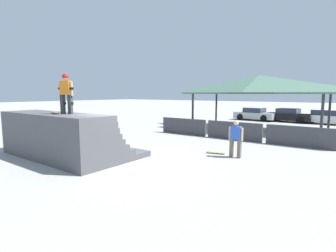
% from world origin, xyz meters
% --- Properties ---
extents(ground_plane, '(160.00, 160.00, 0.00)m').
position_xyz_m(ground_plane, '(0.00, 0.00, 0.00)').
color(ground_plane, '#A3A09B').
extents(quarter_pipe_ramp, '(5.89, 3.50, 1.89)m').
position_xyz_m(quarter_pipe_ramp, '(-2.34, -0.91, 0.81)').
color(quarter_pipe_ramp, '#4C4C51').
rests_on(quarter_pipe_ramp, ground).
extents(skater_on_deck, '(0.67, 0.39, 1.57)m').
position_xyz_m(skater_on_deck, '(-1.49, -1.16, 2.79)').
color(skater_on_deck, '#2D2D33').
rests_on(skater_on_deck, quarter_pipe_ramp).
extents(skateboard_on_deck, '(0.82, 0.44, 0.09)m').
position_xyz_m(skateboard_on_deck, '(-1.94, -1.38, 1.95)').
color(skateboard_on_deck, silver).
rests_on(skateboard_on_deck, quarter_pipe_ramp).
extents(bystander_walking, '(0.63, 0.21, 1.57)m').
position_xyz_m(bystander_walking, '(3.63, 3.38, 0.88)').
color(bystander_walking, '#6B6051').
rests_on(bystander_walking, ground).
extents(skateboard_on_ground, '(0.83, 0.40, 0.09)m').
position_xyz_m(skateboard_on_ground, '(2.64, 3.52, 0.06)').
color(skateboard_on_ground, green).
rests_on(skateboard_on_ground, ground).
extents(barrier_fence, '(10.30, 0.12, 1.05)m').
position_xyz_m(barrier_fence, '(1.87, 7.40, 0.53)').
color(barrier_fence, '#3D3D42').
rests_on(barrier_fence, ground).
extents(pavilion_shelter, '(10.27, 4.79, 4.01)m').
position_xyz_m(pavilion_shelter, '(1.59, 12.47, 3.33)').
color(pavilion_shelter, '#2D2D33').
rests_on(pavilion_shelter, ground).
extents(parked_car_silver, '(4.14, 2.13, 1.27)m').
position_xyz_m(parked_car_silver, '(-0.85, 19.36, 0.60)').
color(parked_car_silver, '#A8AAAF').
rests_on(parked_car_silver, ground).
extents(parked_car_black, '(4.21, 2.17, 1.27)m').
position_xyz_m(parked_car_black, '(2.24, 19.75, 0.60)').
color(parked_car_black, black).
rests_on(parked_car_black, ground).
extents(parked_car_white, '(4.64, 2.19, 1.27)m').
position_xyz_m(parked_car_white, '(5.33, 19.75, 0.60)').
color(parked_car_white, silver).
rests_on(parked_car_white, ground).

